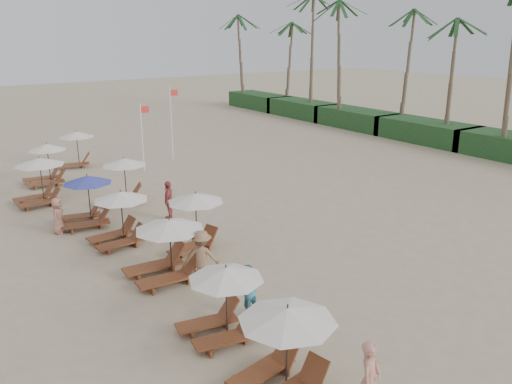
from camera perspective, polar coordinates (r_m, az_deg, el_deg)
ground at (r=18.28m, az=11.04°, el=-10.14°), size 160.00×160.00×0.00m
shrub_hedge at (r=43.16m, az=18.02°, el=6.28°), size 3.20×53.00×1.60m
palm_row at (r=43.02m, az=18.10°, el=18.48°), size 7.00×52.00×12.30m
lounger_station_0 at (r=12.88m, az=2.63°, el=-16.47°), size 2.62×2.38×2.12m
lounger_station_1 at (r=14.89m, az=-3.89°, el=-11.80°), size 2.44×2.15×2.06m
lounger_station_2 at (r=18.40m, az=-9.98°, el=-6.28°), size 2.80×2.43×2.11m
lounger_station_3 at (r=21.69m, az=-14.82°, el=-2.76°), size 2.50×2.20×2.18m
lounger_station_4 at (r=24.27m, az=-18.19°, el=-1.10°), size 2.59×2.26×2.23m
lounger_station_5 at (r=27.97m, az=-22.63°, el=1.19°), size 2.60×2.40×2.33m
lounger_station_6 at (r=31.53m, az=-21.95°, el=2.65°), size 2.50×2.08×2.29m
inland_station_0 at (r=20.55m, az=-6.79°, el=-2.57°), size 2.69×2.24×2.22m
inland_station_1 at (r=26.80m, az=-14.36°, el=1.51°), size 2.83×2.24×2.22m
inland_station_2 at (r=34.94m, az=-19.05°, el=4.78°), size 2.71×2.24×2.22m
beachgoer_near at (r=12.50m, az=12.22°, el=-19.27°), size 0.80×0.68×1.85m
beachgoer_mid_a at (r=16.06m, az=-1.05°, el=-10.57°), size 0.83×0.67×1.62m
beachgoer_mid_b at (r=17.95m, az=-5.90°, el=-7.04°), size 1.41×1.30×1.90m
beachgoer_far_a at (r=24.13m, az=-9.44°, el=-0.90°), size 1.01×1.11×1.82m
beachgoer_far_b at (r=23.76m, az=-20.72°, el=-2.42°), size 0.82×0.91×1.56m
flag_pole_near at (r=32.64m, az=-12.22°, el=6.19°), size 0.60×0.08×4.16m
flag_pole_far at (r=35.19m, az=-9.14°, el=7.70°), size 0.59×0.08×4.83m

